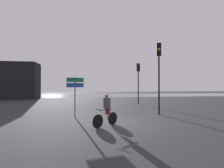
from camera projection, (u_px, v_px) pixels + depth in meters
ground_plane at (118, 123)px, 9.57m from camera, size 120.00×120.00×0.00m
water_strip at (92, 95)px, 40.25m from camera, size 80.00×16.00×0.01m
distant_building at (8, 81)px, 28.18m from camera, size 9.22×4.00×5.89m
traffic_light_far_right at (138, 76)px, 19.77m from camera, size 0.35×0.37×4.63m
traffic_light_near_right at (159, 65)px, 12.32m from camera, size 0.38×0.40×5.06m
direction_sign_post at (75, 89)px, 11.25m from camera, size 1.09×0.22×2.60m
cyclist at (107, 110)px, 8.66m from camera, size 1.36×1.10×1.62m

